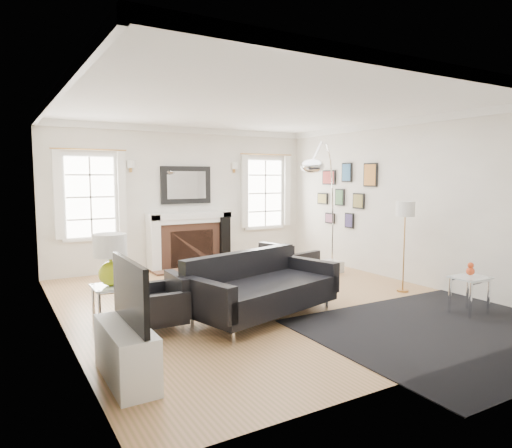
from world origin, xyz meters
TOP-DOWN VIEW (x-y plane):
  - floor at (0.00, 0.00)m, footprint 6.00×6.00m
  - back_wall at (0.00, 3.00)m, footprint 5.50×0.04m
  - front_wall at (0.00, -3.00)m, footprint 5.50×0.04m
  - left_wall at (-2.75, 0.00)m, footprint 0.04×6.00m
  - right_wall at (2.75, 0.00)m, footprint 0.04×6.00m
  - ceiling at (0.00, 0.00)m, footprint 5.50×6.00m
  - crown_molding at (0.00, 0.00)m, footprint 5.50×6.00m
  - fireplace at (0.00, 2.79)m, footprint 1.70×0.69m
  - mantel_mirror at (0.00, 2.95)m, footprint 1.05×0.07m
  - window_left at (-1.85, 2.95)m, footprint 1.24×0.15m
  - window_right at (1.85, 2.95)m, footprint 1.24×0.15m
  - gallery_wall at (2.72, 1.30)m, footprint 0.04×1.73m
  - tv_unit at (-2.44, -1.70)m, footprint 0.35×1.00m
  - area_rug at (1.21, -2.34)m, footprint 3.26×2.73m
  - sofa at (-0.46, -0.69)m, footprint 2.24×1.44m
  - armchair_left at (-1.77, -0.50)m, footprint 0.73×0.80m
  - armchair_right at (1.00, 0.84)m, footprint 0.92×0.98m
  - coffee_table at (-0.43, 0.33)m, footprint 0.79×0.79m
  - side_table_left at (-2.20, -0.08)m, footprint 0.45×0.45m
  - nesting_table at (1.98, -2.02)m, footprint 0.46×0.39m
  - gourd_lamp at (-2.20, -0.08)m, footprint 0.40×0.40m
  - orange_vase at (1.98, -2.02)m, footprint 0.11×0.11m
  - arc_floor_lamp at (1.47, 0.41)m, footprint 1.76×1.63m
  - stick_floor_lamp at (2.17, -0.73)m, footprint 0.29×0.29m
  - speaker_tower at (0.70, 2.65)m, footprint 0.22×0.22m

SIDE VIEW (x-z plane):
  - floor at x=0.00m, z-range 0.00..0.00m
  - area_rug at x=1.21m, z-range 0.00..0.01m
  - armchair_left at x=-1.77m, z-range 0.03..0.56m
  - armchair_right at x=1.00m, z-range 0.03..0.59m
  - coffee_table at x=-0.43m, z-range 0.14..0.49m
  - tv_unit at x=-2.44m, z-range -0.22..0.87m
  - sofa at x=-0.46m, z-range 0.03..0.70m
  - nesting_table at x=1.98m, z-range 0.14..0.64m
  - side_table_left at x=-2.20m, z-range 0.15..0.64m
  - speaker_tower at x=0.70m, z-range 0.00..1.00m
  - fireplace at x=0.00m, z-range -0.01..1.10m
  - orange_vase at x=1.98m, z-range 0.51..0.69m
  - gourd_lamp at x=-2.20m, z-range 0.54..1.18m
  - stick_floor_lamp at x=2.17m, z-range 0.53..1.96m
  - arc_floor_lamp at x=1.47m, z-range 0.10..2.59m
  - back_wall at x=0.00m, z-range 0.00..2.80m
  - front_wall at x=0.00m, z-range 0.00..2.80m
  - left_wall at x=-2.75m, z-range 0.00..2.80m
  - right_wall at x=2.75m, z-range 0.00..2.80m
  - window_left at x=-1.85m, z-range 0.65..2.27m
  - window_right at x=1.85m, z-range 0.65..2.27m
  - gallery_wall at x=2.72m, z-range 0.89..2.18m
  - mantel_mirror at x=0.00m, z-range 1.27..2.02m
  - crown_molding at x=0.00m, z-range 2.68..2.80m
  - ceiling at x=0.00m, z-range 2.79..2.81m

